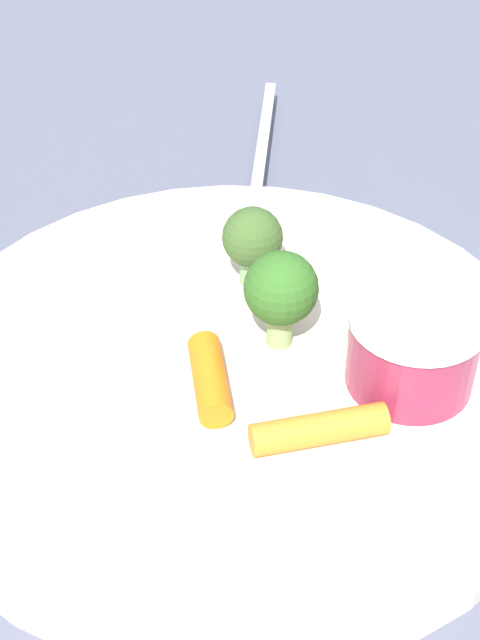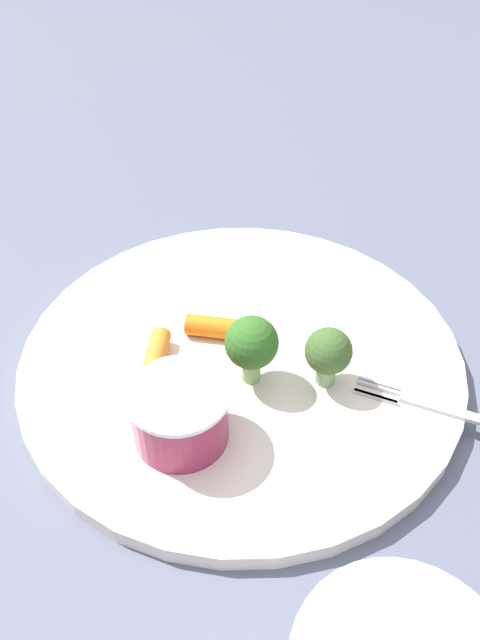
{
  "view_description": "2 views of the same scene",
  "coord_description": "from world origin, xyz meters",
  "views": [
    {
      "loc": [
        0.05,
        -0.31,
        0.3
      ],
      "look_at": [
        0.0,
        0.02,
        0.02
      ],
      "focal_mm": 52.21,
      "sensor_mm": 36.0,
      "label": 1
    },
    {
      "loc": [
        0.27,
        0.14,
        0.32
      ],
      "look_at": [
        -0.02,
        -0.01,
        0.02
      ],
      "focal_mm": 35.33,
      "sensor_mm": 36.0,
      "label": 2
    }
  ],
  "objects": [
    {
      "name": "carrot_stick_0",
      "position": [
        0.04,
        -0.04,
        0.02
      ],
      "size": [
        0.06,
        0.03,
        0.01
      ],
      "primitive_type": "cylinder",
      "rotation": [
        1.57,
        0.0,
        1.96
      ],
      "color": "orange",
      "rests_on": "plate"
    },
    {
      "name": "broccoli_floret_1",
      "position": [
        -0.0,
        0.06,
        0.04
      ],
      "size": [
        0.03,
        0.03,
        0.04
      ],
      "color": "#7EA96F",
      "rests_on": "plate"
    },
    {
      "name": "carrot_stick_1",
      "position": [
        -0.01,
        -0.02,
        0.02
      ],
      "size": [
        0.03,
        0.05,
        0.01
      ],
      "primitive_type": "cylinder",
      "rotation": [
        1.57,
        0.0,
        3.44
      ],
      "color": "orange",
      "rests_on": "plate"
    },
    {
      "name": "ground_plane",
      "position": [
        0.0,
        0.0,
        0.0
      ],
      "size": [
        2.4,
        2.4,
        0.0
      ],
      "primitive_type": "plane",
      "color": "#52576A"
    },
    {
      "name": "broccoli_floret_0",
      "position": [
        0.02,
        0.02,
        0.04
      ],
      "size": [
        0.03,
        0.03,
        0.05
      ],
      "color": "#87B265",
      "rests_on": "plate"
    },
    {
      "name": "plate",
      "position": [
        0.0,
        0.0,
        0.01
      ],
      "size": [
        0.3,
        0.3,
        0.01
      ],
      "primitive_type": "cylinder",
      "color": "silver",
      "rests_on": "ground_plane"
    },
    {
      "name": "sauce_cup",
      "position": [
        0.08,
        0.0,
        0.03
      ],
      "size": [
        0.06,
        0.06,
        0.04
      ],
      "color": "#8E2745",
      "rests_on": "plate"
    }
  ]
}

